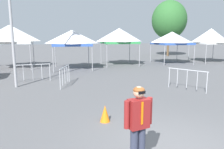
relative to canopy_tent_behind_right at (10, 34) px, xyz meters
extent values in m
plane|color=#5B5B5E|center=(6.01, -15.85, -2.88)|extent=(140.00, 140.00, 0.00)
cylinder|color=#9E9EA3|center=(1.65, -1.67, -1.73)|extent=(0.06, 0.06, 2.30)
cylinder|color=#9E9EA3|center=(1.67, 1.65, -1.73)|extent=(0.06, 0.06, 2.30)
pyramid|color=white|center=(0.00, 0.00, 0.10)|extent=(3.50, 3.50, 1.36)
cube|color=white|center=(0.00, 0.00, -0.68)|extent=(3.47, 3.47, 0.20)
cylinder|color=#9E9EA3|center=(3.37, -3.37, -1.81)|extent=(0.06, 0.06, 2.15)
cylinder|color=#9E9EA3|center=(6.33, -3.61, -1.81)|extent=(0.06, 0.06, 2.15)
cylinder|color=#9E9EA3|center=(3.61, -0.42, -1.81)|extent=(0.06, 0.06, 2.15)
cylinder|color=#9E9EA3|center=(6.56, -0.65, -1.81)|extent=(0.06, 0.06, 2.15)
pyramid|color=white|center=(4.97, -2.01, -0.20)|extent=(3.35, 3.35, 1.08)
cube|color=#3359B2|center=(4.97, -2.01, -0.84)|extent=(3.32, 3.32, 0.20)
cylinder|color=#9E9EA3|center=(7.96, -1.91, -1.77)|extent=(0.06, 0.06, 2.23)
cylinder|color=#9E9EA3|center=(10.96, -2.09, -1.77)|extent=(0.06, 0.06, 2.23)
cylinder|color=#9E9EA3|center=(8.13, 1.09, -1.77)|extent=(0.06, 0.06, 2.23)
cylinder|color=#9E9EA3|center=(11.14, 0.92, -1.77)|extent=(0.06, 0.06, 2.23)
pyramid|color=white|center=(9.55, -0.50, -0.03)|extent=(3.34, 3.34, 1.24)
cube|color=green|center=(9.55, -0.50, -0.75)|extent=(3.31, 3.31, 0.20)
cylinder|color=#9E9EA3|center=(13.35, -2.37, -1.84)|extent=(0.06, 0.06, 2.10)
cylinder|color=#9E9EA3|center=(16.47, -2.47, -1.84)|extent=(0.06, 0.06, 2.10)
cylinder|color=#9E9EA3|center=(13.45, 0.76, -1.84)|extent=(0.06, 0.06, 2.10)
cylinder|color=#9E9EA3|center=(16.58, 0.65, -1.84)|extent=(0.06, 0.06, 2.10)
pyramid|color=white|center=(14.96, -0.86, -0.25)|extent=(3.40, 3.40, 1.07)
cube|color=#3359B2|center=(14.96, -0.86, -0.89)|extent=(3.36, 3.36, 0.20)
cylinder|color=#9E9EA3|center=(17.90, -2.34, -1.82)|extent=(0.06, 0.06, 2.12)
cylinder|color=#9E9EA3|center=(18.12, 0.74, -1.82)|extent=(0.06, 0.06, 2.12)
cylinder|color=#9E9EA3|center=(21.20, 0.52, -1.82)|extent=(0.06, 0.06, 2.12)
pyramid|color=white|center=(19.55, -0.91, -0.06)|extent=(3.46, 3.46, 1.40)
cube|color=white|center=(19.55, -0.91, -0.86)|extent=(3.43, 3.43, 0.20)
cylinder|color=#33384C|center=(4.73, -16.44, -2.42)|extent=(0.16, 0.16, 0.92)
cylinder|color=#33384C|center=(4.91, -16.40, -2.42)|extent=(0.16, 0.16, 0.92)
cube|color=maroon|center=(4.82, -16.42, -1.66)|extent=(0.46, 0.31, 0.60)
cylinder|color=maroon|center=(4.56, -16.47, -1.64)|extent=(0.11, 0.11, 0.56)
cylinder|color=maroon|center=(5.09, -16.37, -1.64)|extent=(0.11, 0.11, 0.56)
sphere|color=#D8A884|center=(4.82, -16.42, -1.22)|extent=(0.23, 0.23, 0.23)
ellipsoid|color=brown|center=(4.82, -16.42, -1.18)|extent=(0.23, 0.23, 0.14)
cube|color=black|center=(4.84, -16.52, -1.20)|extent=(0.15, 0.05, 0.06)
cube|color=orange|center=(4.85, -16.55, -1.61)|extent=(0.05, 0.02, 0.46)
cylinder|color=#9E9EA3|center=(1.32, -7.76, 1.69)|extent=(0.14, 0.14, 9.14)
cylinder|color=brown|center=(18.86, 6.49, -1.38)|extent=(0.28, 0.28, 3.01)
ellipsoid|color=#2D662D|center=(18.86, 6.49, 1.99)|extent=(4.66, 4.66, 5.13)
cylinder|color=#B7BABF|center=(2.11, -6.52, -1.83)|extent=(2.10, 0.20, 0.05)
cylinder|color=#B7BABF|center=(3.11, -6.45, -2.36)|extent=(0.04, 0.04, 1.05)
cylinder|color=#B7BABF|center=(1.12, -6.59, -2.36)|extent=(0.04, 0.04, 1.05)
cylinder|color=#B7BABF|center=(2.64, -6.48, -2.31)|extent=(0.04, 0.04, 0.92)
cylinder|color=#B7BABF|center=(2.11, -6.52, -2.31)|extent=(0.04, 0.04, 0.92)
cylinder|color=#B7BABF|center=(1.59, -6.56, -2.31)|extent=(0.04, 0.04, 0.92)
cylinder|color=#B7BABF|center=(9.84, -10.88, -1.83)|extent=(1.12, 1.83, 0.05)
cylinder|color=#B7BABF|center=(10.36, -11.74, -2.36)|extent=(0.04, 0.04, 1.05)
cylinder|color=#B7BABF|center=(9.33, -10.03, -2.36)|extent=(0.04, 0.04, 1.05)
cylinder|color=#B7BABF|center=(10.12, -11.33, -2.31)|extent=(0.04, 0.04, 0.92)
cylinder|color=#B7BABF|center=(9.84, -10.88, -2.31)|extent=(0.04, 0.04, 0.92)
cylinder|color=#B7BABF|center=(9.57, -10.43, -2.31)|extent=(0.04, 0.04, 0.92)
cylinder|color=#B7BABF|center=(3.92, -8.05, -1.83)|extent=(0.70, 2.01, 0.05)
cylinder|color=#B7BABF|center=(4.23, -7.10, -2.36)|extent=(0.04, 0.04, 1.05)
cylinder|color=#B7BABF|center=(3.61, -9.00, -2.36)|extent=(0.04, 0.04, 1.05)
cylinder|color=#B7BABF|center=(4.08, -7.55, -2.31)|extent=(0.04, 0.04, 0.92)
cylinder|color=#B7BABF|center=(3.92, -8.05, -2.31)|extent=(0.04, 0.04, 0.92)
cylinder|color=#B7BABF|center=(3.75, -8.55, -2.31)|extent=(0.04, 0.04, 0.92)
cone|color=orange|center=(4.79, -13.76, -2.61)|extent=(0.32, 0.32, 0.55)
camera|label=1|loc=(3.17, -20.26, -0.13)|focal=34.76mm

